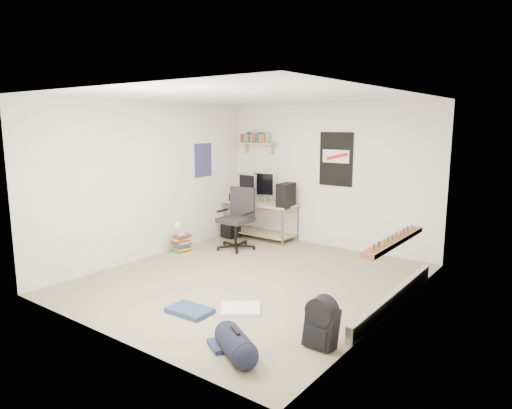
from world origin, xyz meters
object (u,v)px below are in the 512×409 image
Objects in this scene: office_chair at (236,221)px; book_stack at (182,244)px; backpack at (321,327)px; duffel_bag at (236,343)px; desk at (261,219)px.

office_chair is 2.20× the size of book_stack.
duffel_bag is (-0.54, -0.66, -0.06)m from backpack.
office_chair reaches higher than book_stack.
backpack is 3.82m from book_stack.
office_chair is 2.66× the size of backpack.
book_stack is at bearing 157.24° from backpack.
backpack is at bearing -23.58° from book_stack.
book_stack is (-2.96, 2.19, 0.01)m from duffel_bag.
desk is at bearing 134.84° from backpack.
office_chair is 0.99m from book_stack.
duffel_bag is (2.37, -2.90, -0.35)m from office_chair.
desk is 2.95× the size of duffel_bag.
office_chair reaches higher than duffel_bag.
desk is 0.89m from office_chair.
duffel_bag is 1.02× the size of book_stack.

